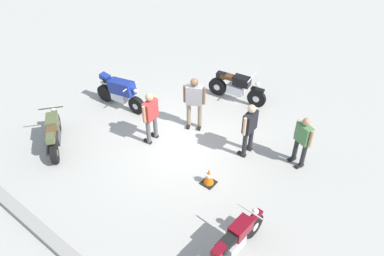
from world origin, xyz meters
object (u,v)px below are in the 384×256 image
Objects in this scene: motorcycle_blue_sportbike at (120,92)px; motorcycle_olive_vintage at (54,133)px; traffic_cone at (209,176)px; motorcycle_maroon_cruiser at (235,241)px; person_in_black_shirt at (249,127)px; person_in_gray_shirt at (194,100)px; person_in_green_shirt at (302,139)px; person_in_red_shirt at (151,115)px; motorcycle_black_cruiser at (237,87)px.

motorcycle_blue_sportbike is 1.21× the size of motorcycle_olive_vintage.
motorcycle_blue_sportbike reaches higher than traffic_cone.
motorcycle_blue_sportbike reaches higher than motorcycle_maroon_cruiser.
person_in_black_shirt is at bearing -105.43° from motorcycle_olive_vintage.
person_in_gray_shirt is at bearing -89.69° from motorcycle_olive_vintage.
person_in_black_shirt is at bearing -46.90° from person_in_green_shirt.
traffic_cone is (1.50, 2.21, -0.64)m from person_in_green_shirt.
person_in_gray_shirt reaches higher than motorcycle_maroon_cruiser.
traffic_cone is (-4.37, 0.98, -0.33)m from motorcycle_blue_sportbike.
motorcycle_maroon_cruiser reaches higher than traffic_cone.
traffic_cone is at bearing 166.22° from person_in_red_shirt.
motorcycle_black_cruiser is 6.02m from motorcycle_olive_vintage.
person_in_black_shirt reaches higher than motorcycle_olive_vintage.
person_in_black_shirt reaches higher than motorcycle_black_cruiser.
traffic_cone is at bearing -18.12° from motorcycle_blue_sportbike.
traffic_cone is (0.15, 1.65, -0.74)m from person_in_black_shirt.
person_in_green_shirt is at bearing 71.67° from person_in_gray_shirt.
person_in_gray_shirt is 1.96m from person_in_black_shirt.
motorcycle_black_cruiser is 2.71m from person_in_black_shirt.
person_in_black_shirt reaches higher than motorcycle_maroon_cruiser.
person_in_black_shirt is at bearing -158.30° from person_in_red_shirt.
motorcycle_maroon_cruiser is 4.50m from person_in_red_shirt.
person_in_green_shirt is at bearing 6.65° from motorcycle_maroon_cruiser.
motorcycle_olive_vintage reaches higher than traffic_cone.
motorcycle_black_cruiser is at bearing 35.99° from motorcycle_maroon_cruiser.
person_in_gray_shirt is at bearing 9.16° from motorcycle_blue_sportbike.
motorcycle_black_cruiser is at bearing 38.51° from motorcycle_blue_sportbike.
person_in_green_shirt is (-3.08, 1.47, 0.38)m from motorcycle_black_cruiser.
person_in_green_shirt is 3.02× the size of traffic_cone.
motorcycle_blue_sportbike reaches higher than motorcycle_black_cruiser.
person_in_red_shirt reaches higher than person_in_green_shirt.
motorcycle_blue_sportbike is 4.49m from traffic_cone.
person_in_red_shirt is at bearing 26.35° from person_in_black_shirt.
motorcycle_black_cruiser is 4.01m from traffic_cone.
person_in_red_shirt reaches higher than traffic_cone.
motorcycle_blue_sportbike is at bearing -12.61° from traffic_cone.
motorcycle_blue_sportbike is 1.13× the size of person_in_black_shirt.
motorcycle_olive_vintage is at bearing -96.75° from motorcycle_blue_sportbike.
motorcycle_maroon_cruiser is 1.23× the size of person_in_red_shirt.
person_in_gray_shirt is at bearing -42.45° from traffic_cone.
traffic_cone is at bearing -120.85° from motorcycle_olive_vintage.
traffic_cone is at bearing -76.16° from motorcycle_black_cruiser.
person_in_gray_shirt is at bearing -0.77° from person_in_black_shirt.
person_in_gray_shirt is 1.11× the size of person_in_green_shirt.
motorcycle_black_cruiser reaches higher than traffic_cone.
motorcycle_blue_sportbike is 2.12m from person_in_red_shirt.
motorcycle_olive_vintage is (2.85, 5.30, -0.03)m from motorcycle_black_cruiser.
motorcycle_maroon_cruiser is 1.18× the size of person_in_gray_shirt.
motorcycle_maroon_cruiser is at bearing 141.49° from traffic_cone.
motorcycle_maroon_cruiser is 3.46m from person_in_black_shirt.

